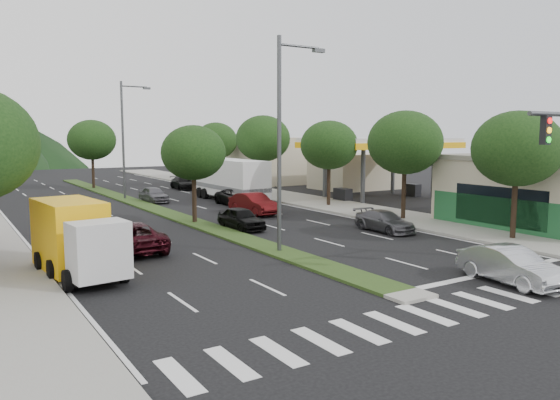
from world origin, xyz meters
TOP-DOWN VIEW (x-y plane):
  - ground at (0.00, 0.00)m, footprint 160.00×160.00m
  - sidewalk_right at (12.50, 25.00)m, footprint 5.00×90.00m
  - median at (0.00, 28.00)m, footprint 1.60×56.00m
  - crosswalk at (0.00, -2.00)m, footprint 19.00×2.20m
  - storefront_right at (18.00, 6.00)m, footprint 9.00×10.00m
  - gas_canopy at (19.00, 22.00)m, footprint 12.20×8.20m
  - bldg_right_far at (19.50, 44.00)m, footprint 10.00×16.00m
  - tree_r_a at (12.00, 4.00)m, footprint 4.60×4.60m
  - tree_r_b at (12.00, 12.00)m, footprint 4.80×4.80m
  - tree_r_c at (12.00, 20.00)m, footprint 4.40×4.40m
  - tree_r_d at (12.00, 30.00)m, footprint 5.00×5.00m
  - tree_r_e at (12.00, 40.00)m, footprint 4.60×4.60m
  - tree_med_near at (0.00, 18.00)m, footprint 4.00×4.00m
  - tree_med_far at (0.00, 44.00)m, footprint 4.80×4.80m
  - streetlight_near at (0.21, 8.00)m, footprint 2.60×0.25m
  - streetlight_mid at (0.21, 33.00)m, footprint 2.60×0.25m
  - sedan_silver at (4.48, -1.13)m, footprint 1.90×4.32m
  - suv_maroon at (-5.94, 11.98)m, footprint 2.55×5.22m
  - car_queue_a at (1.50, 14.62)m, footprint 1.60×3.85m
  - car_queue_b at (8.16, 9.62)m, footprint 1.73×4.12m
  - car_queue_c at (5.17, 19.62)m, footprint 1.87×4.57m
  - car_queue_d at (6.42, 24.62)m, footprint 2.28×4.66m
  - car_queue_e at (1.50, 29.91)m, footprint 1.70×3.84m
  - car_queue_f at (7.70, 38.82)m, footprint 2.06×4.47m
  - box_truck at (-9.00, 8.78)m, footprint 2.79×6.11m
  - motorhome at (7.36, 27.43)m, footprint 2.92×9.10m

SIDE VIEW (x-z plane):
  - ground at x=0.00m, z-range 0.00..0.00m
  - crosswalk at x=0.00m, z-range 0.00..0.01m
  - median at x=0.00m, z-range 0.00..0.12m
  - sidewalk_right at x=12.50m, z-range 0.00..0.15m
  - car_queue_b at x=8.16m, z-range 0.00..1.19m
  - car_queue_f at x=7.70m, z-range 0.00..1.27m
  - car_queue_d at x=6.42m, z-range 0.00..1.28m
  - car_queue_e at x=1.50m, z-range 0.00..1.28m
  - car_queue_a at x=1.50m, z-range 0.00..1.30m
  - sedan_silver at x=4.48m, z-range 0.00..1.38m
  - suv_maroon at x=-5.94m, z-range 0.00..1.43m
  - car_queue_c at x=5.17m, z-range 0.00..1.47m
  - box_truck at x=-9.00m, z-range -0.08..2.84m
  - motorhome at x=7.36m, z-range 0.11..3.60m
  - storefront_right at x=18.00m, z-range 0.00..4.00m
  - bldg_right_far at x=19.50m, z-range 0.00..5.20m
  - tree_med_near at x=0.00m, z-range 1.42..7.44m
  - gas_canopy at x=19.00m, z-range 2.02..7.27m
  - tree_r_c at x=12.00m, z-range 1.51..7.99m
  - tree_r_a at x=12.00m, z-range 1.50..8.14m
  - tree_r_e at x=12.00m, z-range 1.54..8.25m
  - tree_med_far at x=0.00m, z-range 1.54..8.47m
  - tree_r_b at x=12.00m, z-range 1.57..8.50m
  - tree_r_d at x=12.00m, z-range 1.60..8.76m
  - streetlight_near at x=0.21m, z-range 0.58..10.58m
  - streetlight_mid at x=0.21m, z-range 0.58..10.58m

